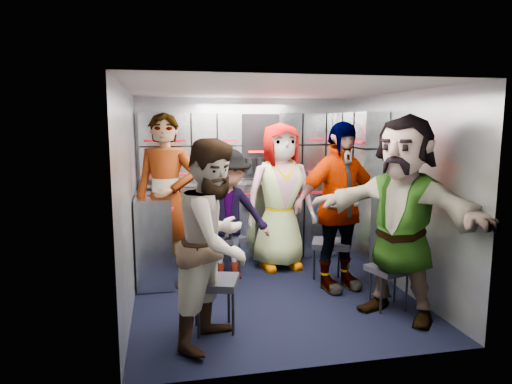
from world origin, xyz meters
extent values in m
plane|color=black|center=(0.00, 0.00, 0.00)|extent=(3.00, 3.00, 0.00)
cube|color=gray|center=(0.00, 1.50, 1.05)|extent=(2.80, 0.04, 2.10)
cube|color=gray|center=(-1.40, 0.00, 1.05)|extent=(0.04, 3.00, 2.10)
cube|color=gray|center=(1.40, 0.00, 1.05)|extent=(0.04, 3.00, 2.10)
cube|color=silver|center=(0.00, 0.00, 2.10)|extent=(2.80, 3.00, 0.02)
cube|color=gray|center=(0.00, 1.29, 0.49)|extent=(2.68, 0.38, 0.99)
cube|color=gray|center=(-1.19, 0.56, 0.49)|extent=(0.38, 0.76, 0.99)
cube|color=#B7BABF|center=(0.00, 1.29, 1.01)|extent=(2.68, 0.42, 0.03)
cube|color=gray|center=(0.00, 1.35, 1.49)|extent=(2.68, 0.28, 0.82)
cube|color=gray|center=(1.25, 0.70, 1.49)|extent=(0.28, 1.00, 0.82)
cube|color=gray|center=(1.25, 0.60, 0.50)|extent=(0.28, 1.20, 1.00)
cube|color=#B20617|center=(0.00, 1.09, 0.88)|extent=(2.60, 0.02, 0.03)
cube|color=black|center=(-0.68, -0.75, 0.44)|extent=(0.48, 0.47, 0.06)
cylinder|color=black|center=(-0.83, -0.88, 0.21)|extent=(0.02, 0.02, 0.41)
cylinder|color=black|center=(-0.54, -0.88, 0.21)|extent=(0.02, 0.02, 0.41)
cylinder|color=black|center=(-0.83, -0.63, 0.21)|extent=(0.02, 0.02, 0.41)
cylinder|color=black|center=(-0.54, -0.63, 0.21)|extent=(0.02, 0.02, 0.41)
cube|color=black|center=(-0.37, 0.74, 0.42)|extent=(0.49, 0.48, 0.06)
cylinder|color=black|center=(-0.51, 0.62, 0.20)|extent=(0.02, 0.02, 0.40)
cylinder|color=black|center=(-0.23, 0.62, 0.20)|extent=(0.02, 0.02, 0.40)
cylinder|color=black|center=(-0.51, 0.86, 0.20)|extent=(0.02, 0.02, 0.40)
cylinder|color=black|center=(-0.23, 0.86, 0.20)|extent=(0.02, 0.02, 0.40)
cube|color=black|center=(0.32, 1.01, 0.41)|extent=(0.45, 0.44, 0.06)
cylinder|color=black|center=(0.18, 0.90, 0.19)|extent=(0.02, 0.02, 0.39)
cylinder|color=black|center=(0.45, 0.90, 0.19)|extent=(0.02, 0.02, 0.39)
cylinder|color=black|center=(0.18, 1.13, 0.19)|extent=(0.02, 0.02, 0.39)
cylinder|color=black|center=(0.45, 1.13, 0.19)|extent=(0.02, 0.02, 0.39)
cube|color=black|center=(0.73, 0.17, 0.45)|extent=(0.52, 0.51, 0.06)
cylinder|color=black|center=(0.58, 0.04, 0.21)|extent=(0.03, 0.03, 0.43)
cylinder|color=black|center=(0.88, 0.04, 0.21)|extent=(0.03, 0.03, 0.43)
cylinder|color=black|center=(0.58, 0.30, 0.21)|extent=(0.03, 0.03, 0.43)
cylinder|color=black|center=(0.88, 0.30, 0.21)|extent=(0.03, 0.03, 0.43)
cube|color=black|center=(1.02, -0.61, 0.39)|extent=(0.43, 0.42, 0.06)
cylinder|color=black|center=(0.89, -0.72, 0.19)|extent=(0.02, 0.02, 0.37)
cylinder|color=black|center=(1.15, -0.72, 0.19)|extent=(0.02, 0.02, 0.37)
cylinder|color=black|center=(0.89, -0.50, 0.19)|extent=(0.02, 0.02, 0.37)
cylinder|color=black|center=(1.15, -0.50, 0.19)|extent=(0.02, 0.02, 0.37)
imported|color=black|center=(-1.05, 0.48, 0.94)|extent=(0.79, 0.64, 1.89)
imported|color=black|center=(-0.68, -0.93, 0.83)|extent=(0.97, 1.02, 1.66)
imported|color=black|center=(-0.37, 0.56, 0.74)|extent=(1.00, 0.62, 1.49)
imported|color=black|center=(0.32, 0.83, 0.89)|extent=(0.92, 0.64, 1.78)
imported|color=black|center=(0.73, -0.01, 0.90)|extent=(1.13, 0.67, 1.80)
imported|color=black|center=(1.02, -0.79, 0.93)|extent=(1.46, 1.72, 1.86)
cylinder|color=white|center=(-0.23, 1.24, 1.15)|extent=(0.06, 0.06, 0.24)
cylinder|color=white|center=(-0.14, 1.24, 1.16)|extent=(0.06, 0.06, 0.25)
cylinder|color=white|center=(0.61, 1.24, 1.17)|extent=(0.07, 0.07, 0.28)
cylinder|color=tan|center=(-0.27, 1.23, 1.08)|extent=(0.09, 0.09, 0.11)
cylinder|color=tan|center=(1.15, 1.23, 1.08)|extent=(0.08, 0.08, 0.10)
camera|label=1|loc=(-1.08, -4.47, 1.78)|focal=32.00mm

